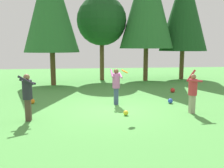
# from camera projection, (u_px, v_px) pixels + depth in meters

# --- Properties ---
(ground_plane) EXTENTS (40.00, 40.00, 0.00)m
(ground_plane) POSITION_uv_depth(u_px,v_px,m) (111.00, 110.00, 10.11)
(ground_plane) COLOR #4C9342
(person_thrower) EXTENTS (0.55, 0.48, 1.72)m
(person_thrower) POSITION_uv_depth(u_px,v_px,m) (193.00, 90.00, 9.44)
(person_thrower) COLOR gray
(person_thrower) RESTS_ON ground_plane
(person_catcher) EXTENTS (0.59, 0.52, 1.68)m
(person_catcher) POSITION_uv_depth(u_px,v_px,m) (27.00, 93.00, 8.44)
(person_catcher) COLOR #4C382D
(person_catcher) RESTS_ON ground_plane
(person_bystander) EXTENTS (0.50, 0.57, 1.64)m
(person_bystander) POSITION_uv_depth(u_px,v_px,m) (116.00, 84.00, 10.88)
(person_bystander) COLOR #38476B
(person_bystander) RESTS_ON ground_plane
(frisbee) EXTENTS (0.31, 0.33, 0.15)m
(frisbee) POSITION_uv_depth(u_px,v_px,m) (125.00, 71.00, 9.01)
(frisbee) COLOR orange
(ball_orange) EXTENTS (0.25, 0.25, 0.25)m
(ball_orange) POSITION_uv_depth(u_px,v_px,m) (32.00, 101.00, 11.11)
(ball_orange) COLOR orange
(ball_orange) RESTS_ON ground_plane
(ball_yellow) EXTENTS (0.20, 0.20, 0.20)m
(ball_yellow) POSITION_uv_depth(u_px,v_px,m) (126.00, 113.00, 9.24)
(ball_yellow) COLOR yellow
(ball_yellow) RESTS_ON ground_plane
(ball_blue) EXTENTS (0.23, 0.23, 0.23)m
(ball_blue) POSITION_uv_depth(u_px,v_px,m) (170.00, 101.00, 11.23)
(ball_blue) COLOR blue
(ball_blue) RESTS_ON ground_plane
(ball_red) EXTENTS (0.26, 0.26, 0.26)m
(ball_red) POSITION_uv_depth(u_px,v_px,m) (173.00, 90.00, 13.91)
(ball_red) COLOR red
(ball_red) RESTS_ON ground_plane
(tree_right) EXTENTS (4.10, 4.10, 9.79)m
(tree_right) POSITION_uv_depth(u_px,v_px,m) (147.00, 0.00, 18.00)
(tree_right) COLOR brown
(tree_right) RESTS_ON ground_plane
(tree_left) EXTENTS (3.69, 3.69, 8.82)m
(tree_left) POSITION_uv_depth(u_px,v_px,m) (51.00, 2.00, 15.87)
(tree_left) COLOR brown
(tree_left) RESTS_ON ground_plane
(tree_far_right) EXTENTS (3.76, 3.76, 8.99)m
(tree_far_right) POSITION_uv_depth(u_px,v_px,m) (184.00, 8.00, 18.95)
(tree_far_right) COLOR brown
(tree_far_right) RESTS_ON ground_plane
(tree_center) EXTENTS (3.83, 3.83, 6.54)m
(tree_center) POSITION_uv_depth(u_px,v_px,m) (102.00, 21.00, 18.50)
(tree_center) COLOR brown
(tree_center) RESTS_ON ground_plane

